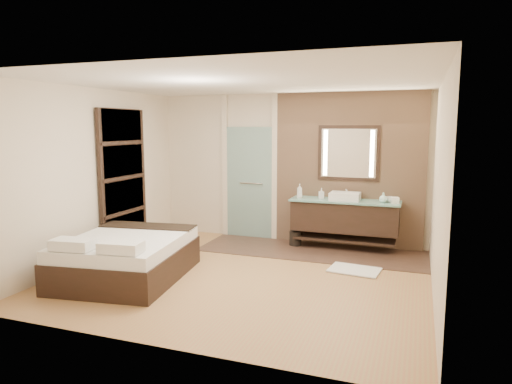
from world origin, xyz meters
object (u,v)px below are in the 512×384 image
at_px(mirror_unit, 348,153).
at_px(waste_bin, 295,238).
at_px(vanity, 345,216).
at_px(bed, 127,257).

relative_size(mirror_unit, waste_bin, 4.01).
bearing_deg(waste_bin, vanity, 4.58).
xyz_separation_m(vanity, mirror_unit, (0.00, 0.24, 1.07)).
relative_size(vanity, waste_bin, 6.99).
bearing_deg(mirror_unit, bed, -133.41).
relative_size(vanity, bed, 0.90).
relative_size(mirror_unit, bed, 0.51).
bearing_deg(mirror_unit, vanity, -90.00).
bearing_deg(vanity, bed, -135.98).
xyz_separation_m(mirror_unit, bed, (-2.63, -2.78, -1.35)).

